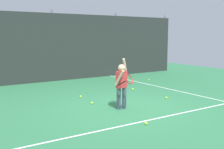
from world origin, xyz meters
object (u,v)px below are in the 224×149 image
at_px(tennis_ball_0, 133,89).
at_px(tennis_ball_4, 149,80).
at_px(tennis_ball_3, 92,103).
at_px(tennis_ball_5, 81,97).
at_px(tennis_ball_7, 166,98).
at_px(tennis_ball_6, 146,123).
at_px(tennis_player, 122,82).
at_px(tennis_ball_2, 121,78).

distance_m(tennis_ball_0, tennis_ball_4, 2.26).
distance_m(tennis_ball_0, tennis_ball_3, 2.47).
distance_m(tennis_ball_5, tennis_ball_7, 2.69).
xyz_separation_m(tennis_ball_4, tennis_ball_5, (-4.01, -1.37, 0.00)).
bearing_deg(tennis_ball_0, tennis_ball_7, -89.57).
xyz_separation_m(tennis_ball_3, tennis_ball_6, (0.09, -2.31, 0.00)).
bearing_deg(tennis_ball_5, tennis_ball_0, 2.35).
relative_size(tennis_ball_4, tennis_ball_6, 1.00).
height_order(tennis_player, tennis_ball_6, tennis_player).
height_order(tennis_ball_2, tennis_ball_5, same).
bearing_deg(tennis_ball_5, tennis_ball_6, -90.33).
bearing_deg(tennis_ball_5, tennis_ball_2, 36.88).
height_order(tennis_player, tennis_ball_2, tennis_player).
height_order(tennis_ball_2, tennis_ball_7, same).
xyz_separation_m(tennis_player, tennis_ball_6, (-0.32, -1.40, -0.69)).
bearing_deg(tennis_ball_4, tennis_player, -139.14).
height_order(tennis_ball_0, tennis_ball_6, same).
bearing_deg(tennis_ball_5, tennis_ball_3, -96.90).
bearing_deg(tennis_ball_7, tennis_ball_0, 90.43).
distance_m(tennis_ball_2, tennis_ball_7, 4.19).
xyz_separation_m(tennis_ball_2, tennis_ball_3, (-3.35, -3.35, 0.00)).
height_order(tennis_ball_2, tennis_ball_4, same).
bearing_deg(tennis_player, tennis_ball_6, -124.70).
xyz_separation_m(tennis_ball_5, tennis_ball_6, (-0.02, -3.23, 0.00)).
distance_m(tennis_player, tennis_ball_4, 4.94).
distance_m(tennis_ball_4, tennis_ball_7, 3.52).
xyz_separation_m(tennis_player, tennis_ball_0, (1.83, 1.92, -0.69)).
bearing_deg(tennis_ball_3, tennis_ball_2, 45.03).
xyz_separation_m(tennis_ball_3, tennis_ball_5, (0.11, 0.92, 0.00)).
distance_m(tennis_ball_0, tennis_ball_7, 1.71).
xyz_separation_m(tennis_ball_0, tennis_ball_3, (-2.25, -1.01, 0.00)).
height_order(tennis_ball_2, tennis_ball_3, same).
relative_size(tennis_player, tennis_ball_5, 20.46).
distance_m(tennis_player, tennis_ball_0, 2.75).
height_order(tennis_ball_5, tennis_ball_7, same).
height_order(tennis_ball_0, tennis_ball_3, same).
bearing_deg(tennis_ball_3, tennis_ball_5, 83.10).
bearing_deg(tennis_ball_3, tennis_ball_4, 29.09).
distance_m(tennis_ball_2, tennis_ball_3, 4.74).
distance_m(tennis_player, tennis_ball_7, 1.99).
relative_size(tennis_ball_0, tennis_ball_2, 1.00).
bearing_deg(tennis_player, tennis_ball_7, -15.00).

